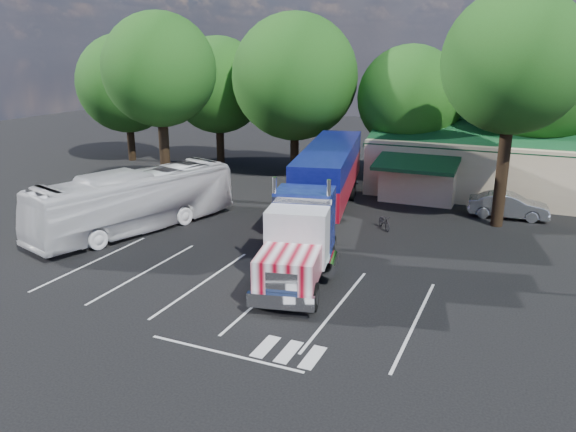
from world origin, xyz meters
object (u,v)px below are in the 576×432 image
at_px(woman, 289,230).
at_px(silver_sedan, 508,206).
at_px(bicycle, 384,222).
at_px(semi_truck, 323,184).
at_px(tour_bus, 135,201).

relative_size(woman, silver_sedan, 0.40).
xyz_separation_m(bicycle, silver_sedan, (6.50, 5.39, 0.34)).
bearing_deg(woman, semi_truck, -7.95).
relative_size(bicycle, silver_sedan, 0.35).
distance_m(woman, tour_bus, 9.37).
xyz_separation_m(semi_truck, tour_bus, (-9.76, -4.85, -0.85)).
height_order(bicycle, silver_sedan, silver_sedan).
relative_size(semi_truck, tour_bus, 1.75).
height_order(woman, tour_bus, tour_bus).
xyz_separation_m(woman, bicycle, (3.90, 5.11, -0.50)).
xyz_separation_m(woman, silver_sedan, (10.40, 10.50, -0.16)).
distance_m(semi_truck, silver_sedan, 12.04).
bearing_deg(silver_sedan, bicycle, 125.79).
bearing_deg(woman, tour_bus, 94.34).
bearing_deg(bicycle, semi_truck, 164.47).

